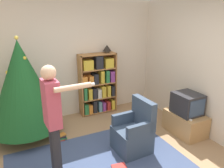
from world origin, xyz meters
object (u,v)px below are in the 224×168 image
(television, at_px, (187,104))
(christmas_tree, at_px, (23,85))
(armchair, at_px, (134,133))
(standing_person, at_px, (53,115))
(bookshelf, at_px, (98,85))
(table_lamp, at_px, (107,48))

(television, xyz_separation_m, christmas_tree, (-2.83, 1.29, 0.41))
(armchair, bearing_deg, standing_person, -87.50)
(bookshelf, bearing_deg, christmas_tree, -166.98)
(television, height_order, christmas_tree, christmas_tree)
(bookshelf, distance_m, television, 2.04)
(christmas_tree, bearing_deg, standing_person, -79.91)
(standing_person, relative_size, table_lamp, 8.44)
(bookshelf, height_order, table_lamp, table_lamp)
(bookshelf, xyz_separation_m, standing_person, (-1.40, -1.81, 0.30))
(christmas_tree, relative_size, armchair, 2.10)
(christmas_tree, distance_m, armchair, 2.20)
(table_lamp, bearing_deg, standing_person, -132.16)
(television, relative_size, christmas_tree, 0.26)
(bookshelf, height_order, christmas_tree, christmas_tree)
(standing_person, bearing_deg, armchair, 91.18)
(armchair, bearing_deg, table_lamp, 168.37)
(bookshelf, xyz_separation_m, table_lamp, (0.25, 0.01, 0.83))
(christmas_tree, bearing_deg, table_lamp, 11.57)
(armchair, height_order, table_lamp, table_lamp)
(table_lamp, bearing_deg, bookshelf, -178.42)
(christmas_tree, bearing_deg, bookshelf, 13.02)
(bookshelf, xyz_separation_m, television, (1.18, -1.67, -0.07))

